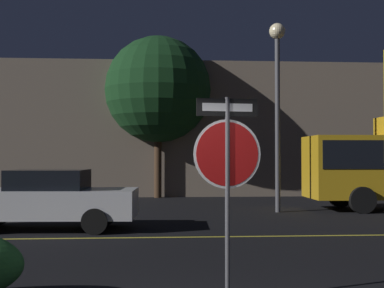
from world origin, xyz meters
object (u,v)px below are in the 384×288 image
object	(u,v)px
stop_sign	(227,157)
street_lamp	(277,79)
passing_car_2	(44,199)
tree_0	(158,90)

from	to	relation	value
stop_sign	street_lamp	xyz separation A→B (m)	(3.07, 10.37, 2.53)
passing_car_2	street_lamp	bearing A→B (deg)	-58.27
passing_car_2	tree_0	bearing A→B (deg)	-12.79
street_lamp	tree_0	distance (m)	7.46
stop_sign	street_lamp	world-z (taller)	street_lamp
tree_0	street_lamp	bearing A→B (deg)	-59.32
stop_sign	passing_car_2	world-z (taller)	stop_sign
stop_sign	street_lamp	bearing A→B (deg)	65.76
street_lamp	tree_0	xyz separation A→B (m)	(-3.80, 6.41, 0.41)
street_lamp	stop_sign	bearing A→B (deg)	-106.47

